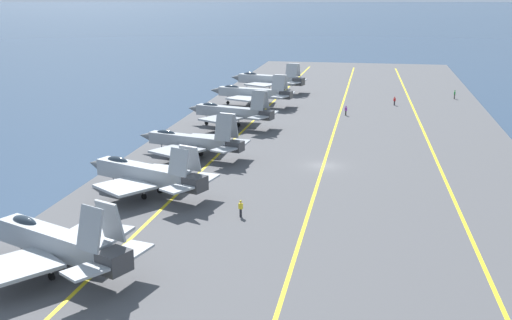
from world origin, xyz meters
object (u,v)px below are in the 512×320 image
(crew_purple_vest, at_px, (346,110))
(crew_red_vest, at_px, (395,101))
(parked_jet_third, at_px, (145,174))
(parked_jet_fourth, at_px, (192,141))
(crew_green_vest, at_px, (455,94))
(parked_jet_fifth, at_px, (231,112))
(crew_yellow_vest, at_px, (241,208))
(parked_jet_seventh, at_px, (268,80))
(parked_jet_second, at_px, (56,242))
(parked_jet_sixth, at_px, (252,93))

(crew_purple_vest, relative_size, crew_red_vest, 1.05)
(parked_jet_third, height_order, crew_red_vest, parked_jet_third)
(parked_jet_fourth, bearing_deg, crew_green_vest, -35.92)
(parked_jet_third, distance_m, parked_jet_fifth, 35.22)
(parked_jet_fourth, height_order, parked_jet_fifth, parked_jet_fourth)
(parked_jet_third, xyz_separation_m, parked_jet_fifth, (35.19, -1.53, 0.14))
(parked_jet_third, distance_m, crew_green_vest, 80.21)
(parked_jet_third, relative_size, crew_green_vest, 9.05)
(parked_jet_fifth, bearing_deg, crew_yellow_vest, -166.08)
(parked_jet_fifth, bearing_deg, crew_purple_vest, -52.61)
(parked_jet_fourth, xyz_separation_m, parked_jet_fifth, (19.15, -0.92, 0.30))
(parked_jet_third, xyz_separation_m, crew_red_vest, (60.24, -27.55, -1.47))
(parked_jet_seventh, distance_m, crew_red_vest, 28.81)
(parked_jet_second, relative_size, parked_jet_third, 0.96)
(parked_jet_second, bearing_deg, parked_jet_fourth, -1.16)
(parked_jet_second, relative_size, crew_purple_vest, 8.87)
(parked_jet_second, distance_m, parked_jet_fifth, 54.84)
(crew_green_vest, bearing_deg, parked_jet_sixth, 111.51)
(parked_jet_sixth, bearing_deg, parked_jet_fifth, -178.86)
(parked_jet_third, height_order, parked_jet_seventh, parked_jet_seventh)
(crew_yellow_vest, bearing_deg, parked_jet_fourth, 27.43)
(parked_jet_third, bearing_deg, parked_jet_sixth, -1.20)
(parked_jet_third, bearing_deg, crew_purple_vest, -21.37)
(parked_jet_sixth, xyz_separation_m, parked_jet_seventh, (17.26, -0.12, 0.11))
(crew_purple_vest, distance_m, crew_red_vest, 14.51)
(parked_jet_fifth, height_order, parked_jet_sixth, parked_jet_fifth)
(parked_jet_seventh, distance_m, crew_purple_vest, 29.38)
(parked_jet_fifth, xyz_separation_m, parked_jet_seventh, (36.72, 0.26, 0.10))
(parked_jet_second, bearing_deg, crew_red_vest, -19.11)
(parked_jet_third, distance_m, parked_jet_fourth, 16.05)
(parked_jet_fourth, distance_m, crew_yellow_vest, 23.58)
(parked_jet_second, height_order, crew_green_vest, parked_jet_second)
(parked_jet_sixth, height_order, crew_yellow_vest, parked_jet_sixth)
(parked_jet_fifth, relative_size, crew_red_vest, 9.23)
(crew_green_vest, xyz_separation_m, crew_yellow_vest, (-74.63, 28.08, -0.04))
(parked_jet_fourth, distance_m, parked_jet_seventh, 55.87)
(parked_jet_seventh, bearing_deg, crew_purple_vest, -142.85)
(parked_jet_third, bearing_deg, parked_jet_second, 179.68)
(parked_jet_fourth, bearing_deg, parked_jet_third, 177.82)
(parked_jet_fifth, bearing_deg, crew_green_vest, -47.69)
(parked_jet_seventh, height_order, crew_green_vest, parked_jet_seventh)
(parked_jet_seventh, xyz_separation_m, crew_red_vest, (-11.67, -26.28, -1.70))
(crew_green_vest, bearing_deg, parked_jet_fourth, 144.08)
(parked_jet_second, distance_m, crew_red_vest, 84.53)
(parked_jet_second, bearing_deg, crew_purple_vest, -15.65)
(parked_jet_sixth, relative_size, crew_green_vest, 9.28)
(parked_jet_sixth, height_order, crew_red_vest, parked_jet_sixth)
(parked_jet_fourth, xyz_separation_m, crew_red_vest, (44.20, -26.94, -1.30))
(parked_jet_sixth, bearing_deg, parked_jet_fourth, 179.20)
(crew_green_vest, relative_size, crew_yellow_vest, 1.04)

